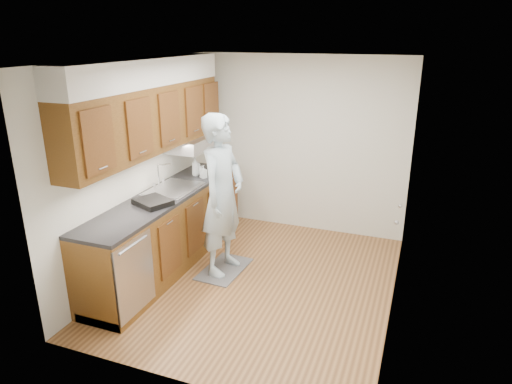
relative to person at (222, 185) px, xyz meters
The scene contains 14 objects.
floor 1.21m from the person, 13.44° to the right, with size 3.50×3.50×0.00m, color olive.
ceiling 1.49m from the person, 13.44° to the right, with size 3.50×3.50×0.00m, color white.
wall_left 1.02m from the person, behind, with size 0.02×3.50×2.50m, color silver.
wall_right 2.01m from the person, ahead, with size 0.02×3.50×2.50m, color silver.
wall_back 1.71m from the person, 73.07° to the left, with size 3.00×0.02×2.50m, color silver.
counter 0.94m from the person, behind, with size 0.64×2.80×1.30m.
upper_cabinets 1.19m from the person, behind, with size 0.47×2.80×1.21m.
closet_door 1.99m from the person, ahead, with size 0.02×1.22×2.05m, color silver.
floor_mat 1.09m from the person, ahead, with size 0.45×0.76×0.01m, color slate.
person is the anchor object (origin of this frame).
soap_bottle_a 0.98m from the person, 136.02° to the left, with size 0.10×0.10×0.25m, color silver.
soap_bottle_b 0.85m from the person, 131.89° to the left, with size 0.08×0.08×0.17m, color silver.
soap_bottle_c 1.02m from the person, 132.73° to the left, with size 0.13×0.13×0.16m, color silver.
dish_rack 0.80m from the person, 143.70° to the right, with size 0.38×0.32×0.06m, color black.
Camera 1 is at (1.63, -4.41, 2.75)m, focal length 32.00 mm.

